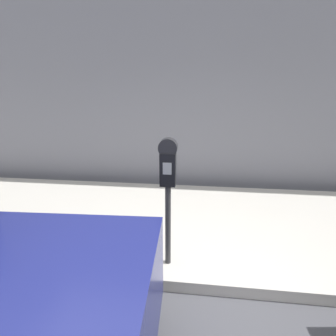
{
  "coord_description": "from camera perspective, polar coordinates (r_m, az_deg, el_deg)",
  "views": [
    {
      "loc": [
        0.37,
        -1.41,
        2.02
      ],
      "look_at": [
        0.07,
        1.1,
        1.25
      ],
      "focal_mm": 28.0,
      "sensor_mm": 36.0,
      "label": 1
    }
  ],
  "objects": [
    {
      "name": "parking_meter",
      "position": [
        2.67,
        -0.0,
        -2.24
      ],
      "size": [
        0.19,
        0.14,
        1.42
      ],
      "color": "#2D2D30",
      "rests_on": "sidewalk"
    },
    {
      "name": "building_facade",
      "position": [
        5.53,
        3.28,
        28.01
      ],
      "size": [
        24.0,
        0.3,
        6.18
      ],
      "color": "gray",
      "rests_on": "ground_plane"
    },
    {
      "name": "sidewalk",
      "position": [
        4.12,
        0.9,
        -11.42
      ],
      "size": [
        24.0,
        2.8,
        0.14
      ],
      "color": "#BCB7AD",
      "rests_on": "ground_plane"
    }
  ]
}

